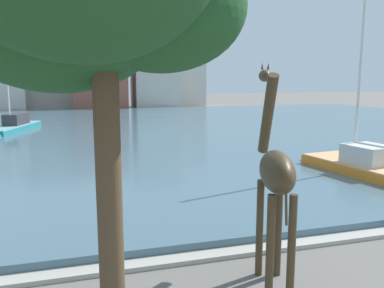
% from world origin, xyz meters
% --- Properties ---
extents(harbor_water, '(86.08, 53.99, 0.32)m').
position_xyz_m(harbor_water, '(0.00, 36.95, 0.16)').
color(harbor_water, '#476675').
rests_on(harbor_water, ground).
extents(quay_edge_coping, '(86.08, 0.50, 0.12)m').
position_xyz_m(quay_edge_coping, '(0.00, 9.70, 0.06)').
color(quay_edge_coping, '#ADA89E').
rests_on(quay_edge_coping, ground).
extents(giraffe_statue, '(1.18, 2.70, 4.80)m').
position_xyz_m(giraffe_statue, '(0.16, 8.12, 2.45)').
color(giraffe_statue, '#42331E').
rests_on(giraffe_statue, ground).
extents(sailboat_teal, '(3.92, 9.43, 8.95)m').
position_xyz_m(sailboat_teal, '(-9.26, 36.06, 0.56)').
color(sailboat_teal, teal).
rests_on(sailboat_teal, ground).
extents(sailboat_orange, '(2.98, 6.39, 9.69)m').
position_xyz_m(sailboat_orange, '(8.41, 15.76, 0.56)').
color(sailboat_orange, orange).
rests_on(sailboat_orange, ground).
extents(townhouse_tall_gabled, '(8.56, 5.91, 12.57)m').
position_xyz_m(townhouse_tall_gabled, '(-8.09, 69.12, 6.30)').
color(townhouse_tall_gabled, gray).
rests_on(townhouse_tall_gabled, ground).
extents(townhouse_end_terrace, '(8.68, 7.84, 11.24)m').
position_xyz_m(townhouse_end_terrace, '(-0.34, 66.93, 5.64)').
color(townhouse_end_terrace, '#8E5142').
rests_on(townhouse_end_terrace, ground).
extents(townhouse_wide_warehouse, '(7.72, 7.96, 13.52)m').
position_xyz_m(townhouse_wide_warehouse, '(9.11, 68.02, 6.77)').
color(townhouse_wide_warehouse, beige).
rests_on(townhouse_wide_warehouse, ground).
extents(townhouse_corner_house, '(5.95, 6.66, 10.64)m').
position_xyz_m(townhouse_corner_house, '(15.13, 69.68, 5.34)').
color(townhouse_corner_house, beige).
rests_on(townhouse_corner_house, ground).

